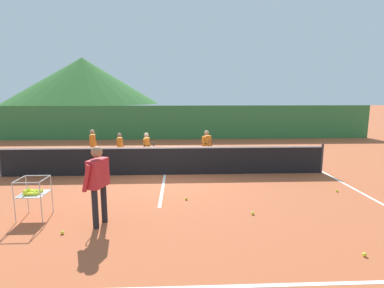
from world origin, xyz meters
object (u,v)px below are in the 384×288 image
(student_0, at_px, (93,143))
(tennis_ball_1, at_px, (337,191))
(student_2, at_px, (147,146))
(tennis_ball_5, at_px, (253,213))
(tennis_ball_4, at_px, (364,255))
(tennis_ball_6, at_px, (186,199))
(student_1, at_px, (120,145))
(student_3, at_px, (207,144))
(tennis_ball_0, at_px, (62,232))
(instructor, at_px, (98,178))
(ball_cart, at_px, (33,192))
(tennis_net, at_px, (165,160))

(student_0, relative_size, tennis_ball_1, 19.75)
(student_2, relative_size, tennis_ball_5, 18.86)
(tennis_ball_4, bearing_deg, tennis_ball_6, 135.90)
(tennis_ball_6, bearing_deg, tennis_ball_4, -44.10)
(student_0, height_order, student_1, student_0)
(tennis_ball_5, bearing_deg, student_3, 96.86)
(tennis_ball_0, bearing_deg, tennis_ball_6, 35.96)
(tennis_ball_5, bearing_deg, tennis_ball_1, 28.09)
(student_0, height_order, student_3, student_0)
(student_1, distance_m, tennis_ball_0, 6.11)
(tennis_ball_4, bearing_deg, student_0, 131.97)
(instructor, bearing_deg, tennis_ball_4, -16.95)
(ball_cart, distance_m, tennis_ball_1, 7.85)
(tennis_net, distance_m, student_0, 3.55)
(student_1, distance_m, tennis_ball_4, 9.02)
(student_2, bearing_deg, tennis_ball_4, -56.81)
(ball_cart, bearing_deg, instructor, -15.82)
(student_1, bearing_deg, tennis_ball_0, -89.87)
(tennis_ball_4, distance_m, tennis_ball_6, 4.13)
(tennis_net, height_order, ball_cart, tennis_net)
(instructor, height_order, student_1, instructor)
(student_1, xyz_separation_m, tennis_ball_5, (4.01, -5.28, -0.70))
(student_2, bearing_deg, tennis_ball_6, -69.78)
(instructor, distance_m, student_1, 5.71)
(tennis_ball_5, bearing_deg, student_0, 133.10)
(student_2, bearing_deg, ball_cart, -113.03)
(instructor, xyz_separation_m, ball_cart, (-1.57, 0.44, -0.43))
(student_1, bearing_deg, student_3, -4.72)
(student_1, xyz_separation_m, student_3, (3.41, -0.28, 0.07))
(student_2, height_order, tennis_ball_1, student_2)
(student_3, bearing_deg, tennis_ball_4, -73.21)
(instructor, xyz_separation_m, student_0, (-1.75, 5.84, -0.21))
(student_0, distance_m, student_1, 1.12)
(instructor, distance_m, student_3, 6.05)
(student_1, relative_size, tennis_ball_0, 17.98)
(tennis_ball_0, distance_m, tennis_ball_5, 4.08)
(ball_cart, distance_m, tennis_ball_4, 6.70)
(tennis_ball_1, bearing_deg, student_2, 149.46)
(student_0, height_order, tennis_ball_0, student_0)
(instructor, xyz_separation_m, tennis_ball_5, (3.36, 0.38, -0.98))
(tennis_ball_0, distance_m, tennis_ball_4, 5.57)
(ball_cart, distance_m, tennis_ball_5, 4.96)
(tennis_ball_4, relative_size, tennis_ball_5, 1.00)
(tennis_ball_1, bearing_deg, tennis_ball_4, -111.41)
(student_0, xyz_separation_m, student_2, (2.21, -0.64, -0.03))
(student_1, bearing_deg, student_2, -22.20)
(instructor, distance_m, student_2, 5.23)
(student_0, xyz_separation_m, tennis_ball_6, (3.61, -4.44, -0.77))
(student_2, bearing_deg, tennis_ball_1, -30.54)
(instructor, relative_size, student_0, 1.26)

